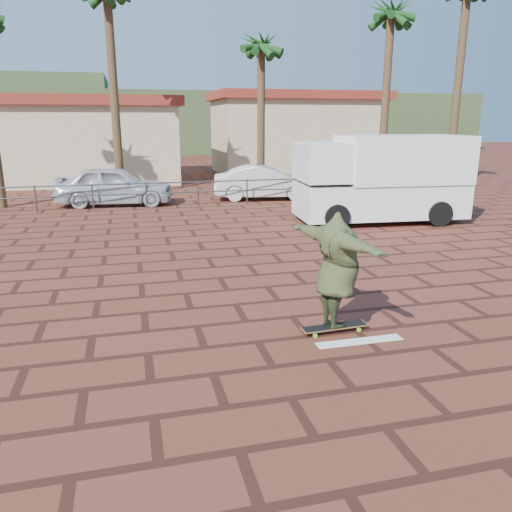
{
  "coord_description": "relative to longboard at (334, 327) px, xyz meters",
  "views": [
    {
      "loc": [
        -2.6,
        -7.69,
        3.32
      ],
      "look_at": [
        -0.34,
        1.23,
        0.8
      ],
      "focal_mm": 35.0,
      "sensor_mm": 36.0,
      "label": 1
    }
  ],
  "objects": [
    {
      "name": "palm_right",
      "position": [
        8.54,
        14.78,
        7.49
      ],
      "size": [
        2.4,
        2.4,
        9.05
      ],
      "color": "brown",
      "rests_on": "ground"
    },
    {
      "name": "building_east",
      "position": [
        7.54,
        24.78,
        2.45
      ],
      "size": [
        10.6,
        6.6,
        5.0
      ],
      "color": "beige",
      "rests_on": "ground"
    },
    {
      "name": "building_west",
      "position": [
        -6.46,
        22.78,
        2.19
      ],
      "size": [
        12.6,
        7.6,
        4.5
      ],
      "color": "beige",
      "rests_on": "ground"
    },
    {
      "name": "car_white",
      "position": [
        2.56,
        13.78,
        0.63
      ],
      "size": [
        4.53,
        2.23,
        1.43
      ],
      "primitive_type": "imported",
      "rotation": [
        0.0,
        0.0,
        1.4
      ],
      "color": "silver",
      "rests_on": "ground"
    },
    {
      "name": "street_sign",
      "position": [
        7.93,
        12.7,
        1.56
      ],
      "size": [
        0.48,
        0.06,
        2.35
      ],
      "rotation": [
        0.0,
        0.0,
        -0.04
      ],
      "color": "gray",
      "rests_on": "ground"
    },
    {
      "name": "campervan",
      "position": [
        5.03,
        8.13,
        1.4
      ],
      "size": [
        5.62,
        2.74,
        2.83
      ],
      "rotation": [
        0.0,
        0.0,
        -0.08
      ],
      "color": "white",
      "rests_on": "ground"
    },
    {
      "name": "skateboarder",
      "position": [
        0.0,
        -0.0,
        0.95
      ],
      "size": [
        1.16,
        2.37,
        1.86
      ],
      "primitive_type": "imported",
      "rotation": [
        0.0,
        0.0,
        1.82
      ],
      "color": "#394123",
      "rests_on": "longboard"
    },
    {
      "name": "palm_center",
      "position": [
        3.04,
        16.28,
        6.27
      ],
      "size": [
        2.4,
        2.4,
        7.75
      ],
      "color": "brown",
      "rests_on": "ground"
    },
    {
      "name": "ground",
      "position": [
        -0.46,
        0.78,
        -0.09
      ],
      "size": [
        120.0,
        120.0,
        0.0
      ],
      "primitive_type": "plane",
      "color": "maroon",
      "rests_on": "ground"
    },
    {
      "name": "car_silver",
      "position": [
        -3.66,
        13.78,
        0.69
      ],
      "size": [
        4.74,
        2.3,
        1.56
      ],
      "primitive_type": "imported",
      "rotation": [
        0.0,
        0.0,
        1.47
      ],
      "color": "silver",
      "rests_on": "ground"
    },
    {
      "name": "longboard",
      "position": [
        0.0,
        0.0,
        0.0
      ],
      "size": [
        1.12,
        0.3,
        0.11
      ],
      "rotation": [
        0.0,
        0.0,
        0.05
      ],
      "color": "olive",
      "rests_on": "ground"
    },
    {
      "name": "paint_stripe",
      "position": [
        0.24,
        -0.42,
        -0.09
      ],
      "size": [
        1.4,
        0.22,
        0.01
      ],
      "primitive_type": "cube",
      "color": "white",
      "rests_on": "ground"
    },
    {
      "name": "guardrail",
      "position": [
        -0.46,
        12.78,
        0.59
      ],
      "size": [
        24.06,
        0.06,
        1.0
      ],
      "color": "#47494F",
      "rests_on": "ground"
    },
    {
      "name": "hill_front",
      "position": [
        -0.46,
        50.78,
        2.91
      ],
      "size": [
        70.0,
        18.0,
        6.0
      ],
      "primitive_type": "cube",
      "color": "#384C28",
      "rests_on": "ground"
    }
  ]
}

